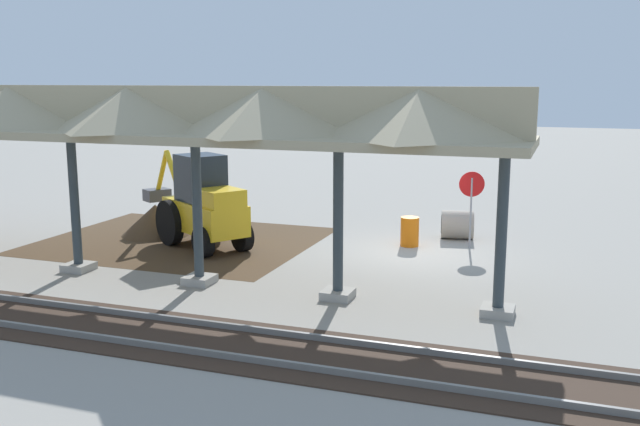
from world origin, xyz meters
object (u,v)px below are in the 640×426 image
at_px(traffic_barrel, 410,232).
at_px(concrete_pipe, 457,225).
at_px(backhoe, 202,206).
at_px(stop_sign, 471,193).

bearing_deg(traffic_barrel, concrete_pipe, -128.36).
bearing_deg(concrete_pipe, traffic_barrel, 51.64).
bearing_deg(traffic_barrel, backhoe, 20.12).
distance_m(backhoe, traffic_barrel, 6.39).
distance_m(stop_sign, concrete_pipe, 1.77).
distance_m(stop_sign, backhoe, 8.15).
bearing_deg(concrete_pipe, backhoe, 27.40).
bearing_deg(backhoe, traffic_barrel, -159.88).
relative_size(stop_sign, concrete_pipe, 2.02).
relative_size(backhoe, traffic_barrel, 5.61).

